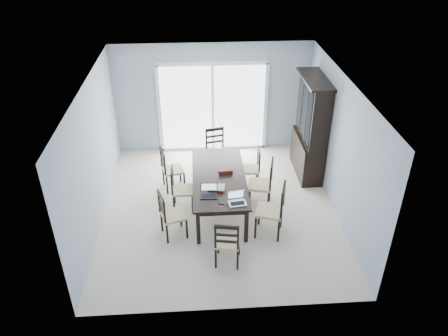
{
  "coord_description": "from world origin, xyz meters",
  "views": [
    {
      "loc": [
        -0.37,
        -6.95,
        5.18
      ],
      "look_at": [
        0.1,
        0.0,
        0.94
      ],
      "focal_mm": 35.0,
      "sensor_mm": 36.0,
      "label": 1
    }
  ],
  "objects_px": {
    "chair_end_near": "(227,239)",
    "cell_phone": "(221,203)",
    "chair_right_near": "(276,205)",
    "chair_right_far": "(254,164)",
    "chair_end_far": "(216,145)",
    "hot_tub": "(183,111)",
    "game_box": "(225,171)",
    "chair_left_far": "(168,165)",
    "chair_left_near": "(168,211)",
    "chair_right_mid": "(265,179)",
    "dining_table": "(219,180)",
    "chair_left_mid": "(178,185)",
    "laptop_dark": "(209,194)",
    "laptop_silver": "(237,201)",
    "china_hutch": "(311,129)"
  },
  "relations": [
    {
      "from": "chair_end_far",
      "to": "chair_left_far",
      "type": "bearing_deg",
      "value": 23.02
    },
    {
      "from": "chair_left_mid",
      "to": "laptop_dark",
      "type": "distance_m",
      "value": 0.94
    },
    {
      "from": "chair_right_far",
      "to": "chair_left_near",
      "type": "bearing_deg",
      "value": 134.31
    },
    {
      "from": "hot_tub",
      "to": "laptop_dark",
      "type": "bearing_deg",
      "value": -83.06
    },
    {
      "from": "chair_left_near",
      "to": "laptop_silver",
      "type": "height_order",
      "value": "chair_left_near"
    },
    {
      "from": "chair_left_mid",
      "to": "dining_table",
      "type": "bearing_deg",
      "value": 85.45
    },
    {
      "from": "laptop_silver",
      "to": "chair_left_mid",
      "type": "bearing_deg",
      "value": 129.95
    },
    {
      "from": "chair_end_far",
      "to": "dining_table",
      "type": "bearing_deg",
      "value": 76.33
    },
    {
      "from": "dining_table",
      "to": "chair_left_far",
      "type": "height_order",
      "value": "chair_left_far"
    },
    {
      "from": "chair_end_near",
      "to": "hot_tub",
      "type": "bearing_deg",
      "value": 108.12
    },
    {
      "from": "cell_phone",
      "to": "chair_right_far",
      "type": "bearing_deg",
      "value": 82.17
    },
    {
      "from": "chair_left_near",
      "to": "game_box",
      "type": "xyz_separation_m",
      "value": [
        1.08,
        0.9,
        0.22
      ]
    },
    {
      "from": "china_hutch",
      "to": "chair_left_mid",
      "type": "xyz_separation_m",
      "value": [
        -2.81,
        -1.19,
        -0.52
      ]
    },
    {
      "from": "chair_left_far",
      "to": "cell_phone",
      "type": "distance_m",
      "value": 1.94
    },
    {
      "from": "laptop_silver",
      "to": "cell_phone",
      "type": "relative_size",
      "value": 2.82
    },
    {
      "from": "laptop_dark",
      "to": "game_box",
      "type": "bearing_deg",
      "value": 67.98
    },
    {
      "from": "hot_tub",
      "to": "chair_left_far",
      "type": "bearing_deg",
      "value": -95.2
    },
    {
      "from": "chair_end_far",
      "to": "hot_tub",
      "type": "bearing_deg",
      "value": -83.61
    },
    {
      "from": "chair_left_mid",
      "to": "chair_right_mid",
      "type": "xyz_separation_m",
      "value": [
        1.68,
        -0.01,
        0.07
      ]
    },
    {
      "from": "game_box",
      "to": "china_hutch",
      "type": "bearing_deg",
      "value": 30.41
    },
    {
      "from": "dining_table",
      "to": "game_box",
      "type": "distance_m",
      "value": 0.22
    },
    {
      "from": "chair_right_near",
      "to": "chair_end_near",
      "type": "xyz_separation_m",
      "value": [
        -0.91,
        -0.75,
        -0.08
      ]
    },
    {
      "from": "game_box",
      "to": "chair_end_far",
      "type": "bearing_deg",
      "value": 94.74
    },
    {
      "from": "chair_left_mid",
      "to": "chair_end_far",
      "type": "bearing_deg",
      "value": 151.24
    },
    {
      "from": "laptop_dark",
      "to": "chair_end_near",
      "type": "bearing_deg",
      "value": -72.79
    },
    {
      "from": "chair_left_far",
      "to": "chair_left_near",
      "type": "bearing_deg",
      "value": -12.67
    },
    {
      "from": "chair_left_mid",
      "to": "chair_right_far",
      "type": "relative_size",
      "value": 1.03
    },
    {
      "from": "dining_table",
      "to": "chair_right_mid",
      "type": "xyz_separation_m",
      "value": [
        0.89,
        0.05,
        -0.05
      ]
    },
    {
      "from": "dining_table",
      "to": "chair_left_far",
      "type": "distance_m",
      "value": 1.27
    },
    {
      "from": "chair_right_near",
      "to": "chair_right_far",
      "type": "height_order",
      "value": "chair_right_near"
    },
    {
      "from": "chair_left_near",
      "to": "cell_phone",
      "type": "distance_m",
      "value": 0.96
    },
    {
      "from": "chair_left_mid",
      "to": "hot_tub",
      "type": "relative_size",
      "value": 0.49
    },
    {
      "from": "dining_table",
      "to": "laptop_dark",
      "type": "height_order",
      "value": "laptop_dark"
    },
    {
      "from": "game_box",
      "to": "hot_tub",
      "type": "relative_size",
      "value": 0.13
    },
    {
      "from": "chair_right_mid",
      "to": "game_box",
      "type": "distance_m",
      "value": 0.78
    },
    {
      "from": "china_hutch",
      "to": "chair_right_near",
      "type": "xyz_separation_m",
      "value": [
        -1.07,
        -2.07,
        -0.43
      ]
    },
    {
      "from": "china_hutch",
      "to": "game_box",
      "type": "xyz_separation_m",
      "value": [
        -1.89,
        -1.11,
        -0.29
      ]
    },
    {
      "from": "chair_right_mid",
      "to": "chair_right_far",
      "type": "distance_m",
      "value": 0.73
    },
    {
      "from": "chair_right_near",
      "to": "chair_right_mid",
      "type": "distance_m",
      "value": 0.88
    },
    {
      "from": "chair_right_near",
      "to": "chair_right_mid",
      "type": "relative_size",
      "value": 1.03
    },
    {
      "from": "chair_left_mid",
      "to": "cell_phone",
      "type": "xyz_separation_m",
      "value": [
        0.78,
        -0.94,
        0.2
      ]
    },
    {
      "from": "chair_right_mid",
      "to": "chair_left_near",
      "type": "bearing_deg",
      "value": 127.19
    },
    {
      "from": "chair_left_near",
      "to": "laptop_dark",
      "type": "xyz_separation_m",
      "value": [
        0.73,
        0.13,
        0.24
      ]
    },
    {
      "from": "china_hutch",
      "to": "chair_left_mid",
      "type": "distance_m",
      "value": 3.09
    },
    {
      "from": "dining_table",
      "to": "chair_left_mid",
      "type": "distance_m",
      "value": 0.8
    },
    {
      "from": "chair_left_far",
      "to": "chair_right_far",
      "type": "distance_m",
      "value": 1.77
    },
    {
      "from": "chair_left_near",
      "to": "chair_end_near",
      "type": "distance_m",
      "value": 1.28
    },
    {
      "from": "chair_left_far",
      "to": "laptop_silver",
      "type": "xyz_separation_m",
      "value": [
        1.26,
        -1.68,
        0.23
      ]
    },
    {
      "from": "chair_end_near",
      "to": "cell_phone",
      "type": "xyz_separation_m",
      "value": [
        -0.05,
        0.7,
        0.2
      ]
    },
    {
      "from": "chair_left_far",
      "to": "laptop_dark",
      "type": "relative_size",
      "value": 3.47
    }
  ]
}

